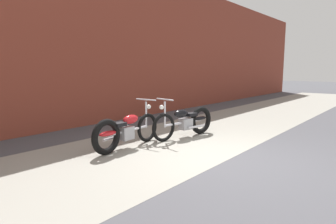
% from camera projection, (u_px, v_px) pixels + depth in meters
% --- Properties ---
extents(ground_plane, '(80.00, 80.00, 0.00)m').
position_uv_depth(ground_plane, '(228.00, 160.00, 5.53)').
color(ground_plane, '#47474C').
extents(sidewalk_slab, '(36.00, 3.50, 0.01)m').
position_uv_depth(sidewalk_slab, '(159.00, 145.00, 6.63)').
color(sidewalk_slab, gray).
rests_on(sidewalk_slab, ground).
extents(brick_building_wall, '(36.00, 0.50, 5.15)m').
position_uv_depth(brick_building_wall, '(70.00, 39.00, 8.43)').
color(brick_building_wall, brown).
rests_on(brick_building_wall, ground).
extents(motorcycle_red, '(2.01, 0.58, 1.03)m').
position_uv_depth(motorcycle_red, '(123.00, 131.00, 6.21)').
color(motorcycle_red, black).
rests_on(motorcycle_red, ground).
extents(motorcycle_black, '(2.00, 0.66, 1.03)m').
position_uv_depth(motorcycle_black, '(188.00, 121.00, 7.39)').
color(motorcycle_black, black).
rests_on(motorcycle_black, ground).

